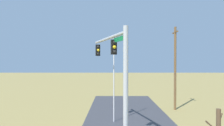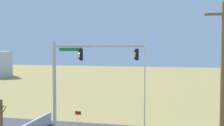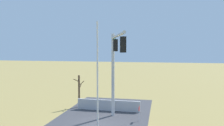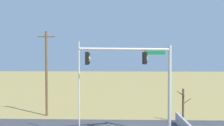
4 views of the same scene
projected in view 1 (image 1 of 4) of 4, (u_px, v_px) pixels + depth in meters
name	position (u px, v px, depth m)	size (l,w,h in m)	color
road_surface	(129.00, 122.00, 18.92)	(28.00, 8.00, 0.01)	#3D3D42
signal_mast	(115.00, 65.00, 13.60)	(7.21, 2.36, 7.39)	#B2B5BA
flagpole	(114.00, 79.00, 19.09)	(0.10, 0.10, 7.67)	silver
utility_pole	(175.00, 67.00, 23.79)	(1.90, 0.26, 9.20)	brown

